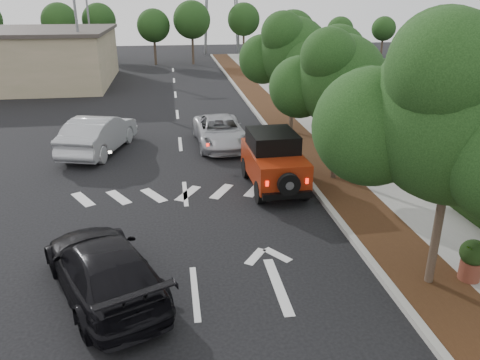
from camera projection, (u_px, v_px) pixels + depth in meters
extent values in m
plane|color=black|center=(195.00, 293.00, 11.02)|extent=(120.00, 120.00, 0.00)
cube|color=#9E9B93|center=(276.00, 138.00, 22.66)|extent=(0.20, 70.00, 0.15)
cube|color=black|center=(296.00, 138.00, 22.80)|extent=(1.80, 70.00, 0.12)
cube|color=gray|center=(333.00, 136.00, 23.06)|extent=(2.00, 70.00, 0.12)
cube|color=black|center=(361.00, 129.00, 23.13)|extent=(0.80, 70.00, 0.80)
cylinder|color=black|center=(247.00, 168.00, 17.91)|extent=(0.29, 0.78, 0.78)
cylinder|color=black|center=(285.00, 165.00, 18.15)|extent=(0.29, 0.78, 0.78)
cylinder|color=black|center=(260.00, 192.00, 15.67)|extent=(0.29, 0.78, 0.78)
cylinder|color=black|center=(304.00, 189.00, 15.92)|extent=(0.29, 0.78, 0.78)
cube|color=maroon|center=(274.00, 164.00, 16.72)|extent=(1.84, 3.64, 0.97)
cube|color=black|center=(272.00, 140.00, 16.69)|extent=(1.66, 2.02, 0.62)
cube|color=maroon|center=(265.00, 154.00, 18.00)|extent=(1.56, 1.05, 0.80)
cube|color=black|center=(287.00, 196.00, 15.16)|extent=(1.66, 0.22, 0.21)
cylinder|color=black|center=(289.00, 185.00, 14.88)|extent=(0.74, 0.23, 0.74)
cube|color=#FF190C|center=(267.00, 184.00, 14.95)|extent=(0.10, 0.04, 0.17)
cube|color=#FF190C|center=(307.00, 181.00, 15.16)|extent=(0.10, 0.04, 0.17)
imported|color=#A9AAB1|center=(220.00, 132.00, 21.65)|extent=(2.41, 4.85, 1.32)
imported|color=black|center=(103.00, 268.00, 10.75)|extent=(3.71, 5.16, 1.39)
imported|color=#A8AAB0|center=(99.00, 134.00, 20.70)|extent=(3.11, 5.29, 1.65)
imported|color=#A3A7AB|center=(24.00, 82.00, 33.44)|extent=(4.68, 3.31, 1.48)
cylinder|color=brown|center=(470.00, 270.00, 11.26)|extent=(0.55, 0.55, 0.51)
sphere|color=black|center=(474.00, 253.00, 11.09)|extent=(0.64, 0.64, 0.64)
imported|color=black|center=(474.00, 250.00, 11.06)|extent=(0.57, 0.51, 0.60)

